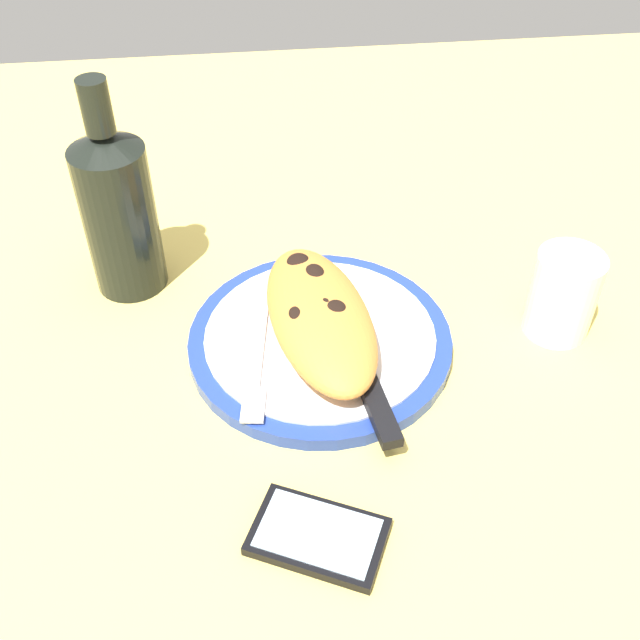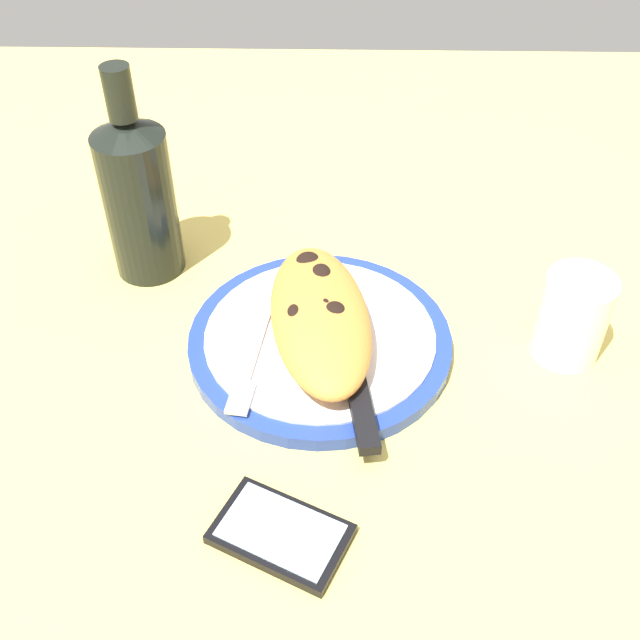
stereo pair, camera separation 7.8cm
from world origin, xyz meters
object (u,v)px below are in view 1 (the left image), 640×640
Objects in this scene: calzone at (321,316)px; wine_bottle at (118,209)px; knife at (367,383)px; plate at (320,341)px; fork at (258,366)px; smartphone at (318,536)px; water_glass at (563,301)px.

wine_bottle reaches higher than calzone.
wine_bottle is (-21.13, -23.99, 7.73)cm from knife.
plate is at bearing 56.77° from wine_bottle.
fork reaches higher than smartphone.
smartphone is at bearing -7.03° from plate.
fork is 1.84× the size of water_glass.
calzone is at bearing 152.78° from plate.
calzone is 0.96× the size of wine_bottle.
water_glass is at bearing 73.50° from wine_bottle.
plate is at bearing 121.65° from fork.
fork is 0.78× the size of knife.
smartphone is at bearing -51.62° from water_glass.
knife is 16.40cm from smartphone.
smartphone is 1.34× the size of water_glass.
water_glass reaches higher than calzone.
plate reaches higher than smartphone.
plate is at bearing -154.80° from knife.
knife is (3.71, 10.36, 0.29)cm from fork.
water_glass is at bearing 89.36° from plate.
calzone is at bearing 122.60° from fork.
knife is at bearing 48.63° from wine_bottle.
knife is 32.89cm from wine_bottle.
knife reaches higher than fork.
knife is 23.23cm from water_glass.
water_glass is (-22.49, 28.39, 3.59)cm from smartphone.
water_glass reaches higher than fork.
knife is at bearing 70.29° from fork.
knife is 1.77× the size of smartphone.
calzone reaches higher than fork.
smartphone is at bearing 11.71° from fork.
knife is 0.92× the size of wine_bottle.
wine_bottle is at bearing -123.23° from plate.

